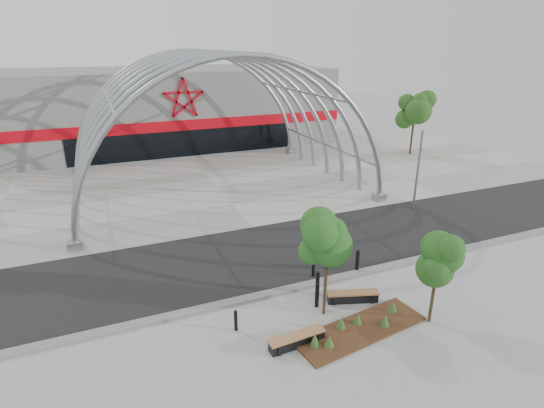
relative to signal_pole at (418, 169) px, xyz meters
The scene contains 18 objects.
ground 12.92m from the signal_pole, 152.67° to the right, with size 140.00×140.00×0.00m, color #9D9E99.
road 11.77m from the signal_pole, 168.45° to the right, with size 140.00×7.00×0.02m, color black.
forecourt 15.09m from the signal_pole, 139.07° to the left, with size 60.00×17.00×0.04m, color #9B958B.
kerb 13.02m from the signal_pole, 151.67° to the right, with size 60.00×0.50×0.12m, color slate.
arena_building 29.87m from the signal_pole, 112.04° to the left, with size 34.00×15.24×8.00m.
vault_canopy 15.09m from the signal_pole, 139.07° to the left, with size 20.80×15.80×20.36m.
planting_bed 14.81m from the signal_pole, 137.99° to the right, with size 5.74×2.46×0.59m.
signal_pole is the anchor object (origin of this frame).
street_tree_0 14.17m from the signal_pole, 144.48° to the right, with size 1.83×1.83×4.18m.
street_tree_1 12.96m from the signal_pole, 127.15° to the right, with size 1.63×1.63×3.87m.
bench_0 16.72m from the signal_pole, 144.49° to the right, with size 2.28×0.63×0.47m.
bench_1 12.98m from the signal_pole, 141.44° to the right, with size 2.29×1.17×0.47m.
bollard_0 17.33m from the signal_pole, 152.77° to the right, with size 0.14×0.14×0.88m, color black.
bollard_1 14.06m from the signal_pole, 146.49° to the right, with size 0.18×0.18×1.10m, color black.
bollard_2 13.23m from the signal_pole, 148.37° to the right, with size 0.18×0.18×1.14m, color black.
bollard_3 12.04m from the signal_pole, 153.00° to the right, with size 0.15×0.15×0.92m, color black.
bollard_4 10.37m from the signal_pole, 145.19° to the right, with size 0.18×0.18×1.15m, color black.
bg_tree_1 15.72m from the signal_pole, 51.25° to the left, with size 2.70×2.70×5.91m.
Camera 1 is at (-8.08, -15.41, 10.61)m, focal length 28.00 mm.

